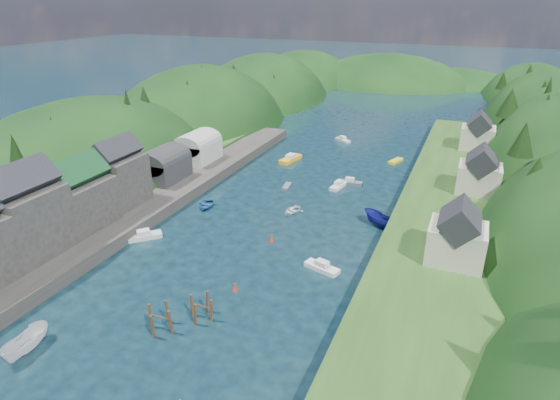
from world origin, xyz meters
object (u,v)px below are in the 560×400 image
at_px(channel_buoy_far, 272,238).
at_px(piling_cluster_far, 202,310).
at_px(channel_buoy_near, 235,287).
at_px(piling_cluster_near, 160,321).

bearing_deg(channel_buoy_far, piling_cluster_far, -89.94).
relative_size(piling_cluster_far, channel_buoy_near, 3.11).
distance_m(piling_cluster_far, channel_buoy_far, 19.89).
height_order(channel_buoy_near, channel_buoy_far, same).
bearing_deg(channel_buoy_near, piling_cluster_near, -112.03).
height_order(piling_cluster_near, piling_cluster_far, piling_cluster_near).
bearing_deg(channel_buoy_near, piling_cluster_far, -98.52).
xyz_separation_m(piling_cluster_far, channel_buoy_far, (-0.02, 19.88, -0.66)).
height_order(piling_cluster_near, channel_buoy_far, piling_cluster_near).
distance_m(piling_cluster_far, channel_buoy_near, 6.44).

